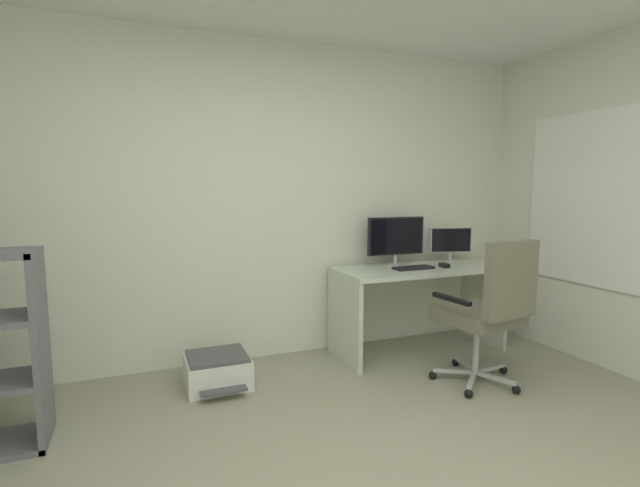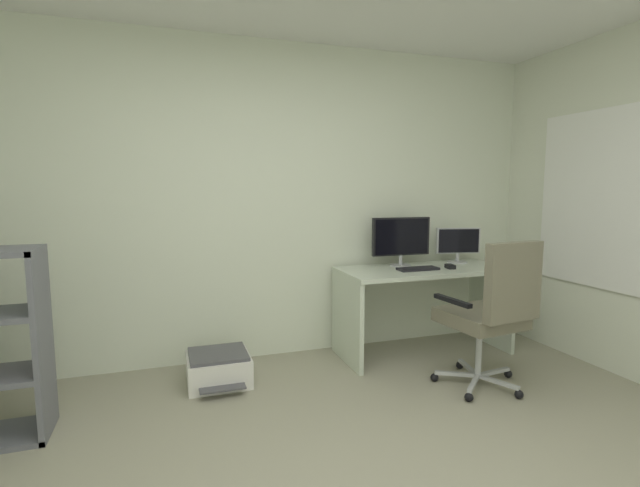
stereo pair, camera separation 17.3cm
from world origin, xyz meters
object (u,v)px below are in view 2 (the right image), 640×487
object	(u,v)px
monitor_main	(401,238)
office_chair	(492,309)
printer	(219,368)
keyboard	(418,269)
computer_mouse	(450,266)
desk	(424,291)
monitor_secondary	(458,243)

from	to	relation	value
monitor_main	office_chair	size ratio (longest dim) A/B	0.50
monitor_main	printer	bearing A→B (deg)	-171.58
keyboard	office_chair	world-z (taller)	office_chair
monitor_main	computer_mouse	world-z (taller)	monitor_main
desk	monitor_secondary	distance (m)	0.59
monitor_main	computer_mouse	xyz separation A→B (m)	(0.33, -0.25, -0.22)
monitor_main	computer_mouse	distance (m)	0.47
computer_mouse	printer	distance (m)	2.02
monitor_secondary	printer	size ratio (longest dim) A/B	0.81
keyboard	computer_mouse	xyz separation A→B (m)	(0.29, -0.02, 0.01)
computer_mouse	office_chair	distance (m)	0.75
computer_mouse	office_chair	xyz separation A→B (m)	(-0.15, -0.71, -0.17)
printer	desk	bearing A→B (deg)	2.88
monitor_main	computer_mouse	size ratio (longest dim) A/B	5.26
keyboard	computer_mouse	distance (m)	0.29
monitor_main	printer	distance (m)	1.82
desk	printer	world-z (taller)	desk
office_chair	monitor_secondary	bearing A→B (deg)	67.72
printer	monitor_main	bearing A→B (deg)	8.42
desk	printer	distance (m)	1.79
keyboard	office_chair	bearing A→B (deg)	-79.80
keyboard	office_chair	distance (m)	0.77
computer_mouse	keyboard	bearing A→B (deg)	-174.51
keyboard	desk	bearing A→B (deg)	34.92
computer_mouse	office_chair	bearing A→B (deg)	-91.72
desk	keyboard	xyz separation A→B (m)	(-0.10, -0.07, 0.21)
desk	printer	xyz separation A→B (m)	(-1.73, -0.09, -0.43)
monitor_secondary	keyboard	size ratio (longest dim) A/B	1.16
desk	office_chair	xyz separation A→B (m)	(0.04, -0.81, 0.04)
desk	printer	size ratio (longest dim) A/B	2.93
monitor_main	keyboard	size ratio (longest dim) A/B	1.55
keyboard	printer	size ratio (longest dim) A/B	0.69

